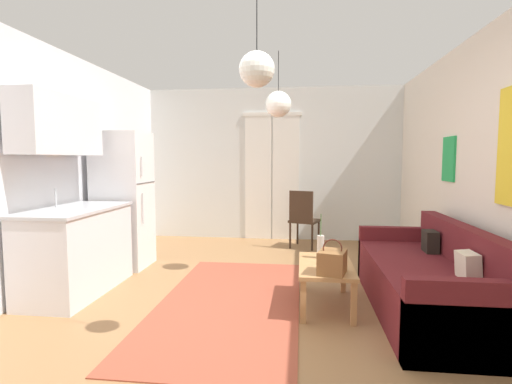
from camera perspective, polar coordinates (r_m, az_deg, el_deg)
name	(u,v)px	position (r m, az deg, el deg)	size (l,w,h in m)	color
ground_plane	(241,326)	(3.55, -2.24, -19.28)	(4.96, 7.57, 0.10)	#996D44
wall_back	(272,165)	(6.75, 2.44, 4.08)	(4.56, 0.13, 2.63)	silver
area_rug	(230,302)	(3.92, -3.92, -16.00)	(1.35, 2.80, 0.01)	#9E4733
couch	(431,283)	(3.94, 24.54, -12.19)	(0.85, 2.07, 0.81)	#5B191E
coffee_table	(326,270)	(3.79, 10.29, -11.28)	(0.50, 0.90, 0.41)	#B27F4C
bamboo_vase	(321,247)	(3.95, 9.55, -7.98)	(0.07, 0.07, 0.45)	beige
handbag	(332,262)	(3.46, 11.24, -10.11)	(0.28, 0.31, 0.31)	brown
refrigerator	(123,200)	(5.28, -19.08, -1.11)	(0.65, 0.60, 1.75)	white
kitchen_counter	(73,221)	(4.45, -25.53, -3.86)	(0.65, 1.30, 2.05)	silver
accent_chair	(303,217)	(6.07, 7.02, -3.67)	(0.53, 0.52, 0.91)	#382619
pendant_lamp_near	(257,69)	(2.73, 0.12, 17.74)	(0.24, 0.24, 0.74)	black
pendant_lamp_far	(278,104)	(4.51, 3.33, 12.86)	(0.30, 0.30, 0.75)	black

